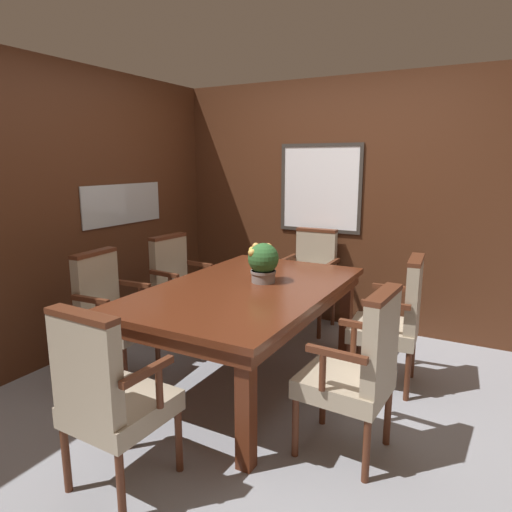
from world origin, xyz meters
TOP-DOWN VIEW (x-y plane):
  - ground_plane at (0.00, 0.00)m, footprint 14.00×14.00m
  - wall_back at (-0.00, 1.75)m, footprint 7.20×0.08m
  - wall_left at (-1.68, 0.00)m, footprint 0.08×7.20m
  - dining_table at (-0.08, 0.13)m, footprint 1.20×1.96m
  - chair_right_near at (0.91, -0.35)m, footprint 0.50×0.52m
  - chair_head_near at (-0.09, -1.21)m, footprint 0.51×0.49m
  - chair_left_near at (-1.04, -0.29)m, footprint 0.51×0.52m
  - chair_left_far at (-1.03, 0.56)m, footprint 0.51×0.53m
  - chair_head_far at (-0.10, 1.48)m, footprint 0.51×0.48m
  - chair_right_far at (0.91, 0.60)m, footprint 0.51×0.53m
  - potted_plant at (-0.03, 0.30)m, footprint 0.25×0.26m

SIDE VIEW (x-z plane):
  - ground_plane at x=0.00m, z-range 0.00..0.00m
  - chair_right_near at x=0.91m, z-range 0.04..1.03m
  - chair_head_near at x=-0.09m, z-range 0.04..1.03m
  - chair_left_near at x=-1.04m, z-range 0.04..1.03m
  - chair_left_far at x=-1.03m, z-range 0.04..1.03m
  - chair_head_far at x=-0.10m, z-range 0.04..1.03m
  - chair_right_far at x=0.91m, z-range 0.04..1.03m
  - dining_table at x=-0.08m, z-range 0.29..1.04m
  - potted_plant at x=-0.03m, z-range 0.76..1.06m
  - wall_left at x=-1.68m, z-range 0.00..2.45m
  - wall_back at x=0.00m, z-range 0.00..2.45m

